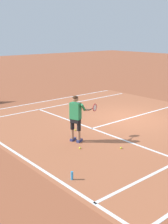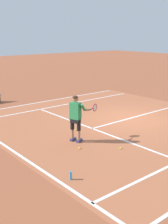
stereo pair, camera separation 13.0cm
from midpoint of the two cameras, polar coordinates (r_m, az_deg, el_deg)
The scene contains 12 objects.
ground_plane at distance 13.61m, azimuth 9.28°, elevation -1.26°, with size 80.00×80.00×0.00m, color #9E5133.
court_inner_surface at distance 12.95m, azimuth 6.55°, elevation -2.02°, with size 10.98×10.42×0.00m, color #B2603D.
line_baseline at distance 10.13m, azimuth -13.69°, elevation -7.36°, with size 10.98×0.10×0.01m, color white.
line_service at distance 12.03m, azimuth 1.95°, elevation -3.28°, with size 8.23×0.10×0.01m, color white.
line_centre_service at distance 14.27m, azimuth 11.61°, elevation -0.60°, with size 0.10×6.40×0.01m, color white.
line_singles_left at distance 15.96m, azimuth -4.15°, elevation 1.37°, with size 0.10×10.02×0.01m, color white.
line_doubles_left at distance 17.06m, azimuth -6.84°, elevation 2.21°, with size 0.10×10.02×0.01m, color white.
tennis_player at distance 10.34m, azimuth -1.23°, elevation -0.67°, with size 0.58×1.22×1.71m.
tennis_ball_near_feet at distance 10.04m, azimuth 7.65°, elevation -7.08°, with size 0.07×0.07×0.07m, color #CCE02D.
tennis_ball_by_baseline at distance 11.75m, azimuth -1.34°, elevation -3.58°, with size 0.07×0.07×0.07m, color #CCE02D.
tennis_ball_mid_court at distance 9.96m, azimuth -0.51°, elevation -7.12°, with size 0.07×0.07×0.07m, color #CCE02D.
water_bottle at distance 7.98m, azimuth -2.20°, elevation -12.45°, with size 0.07×0.07×0.24m, color #3393D6.
Camera 2 is at (8.54, -9.87, 3.83)m, focal length 46.26 mm.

